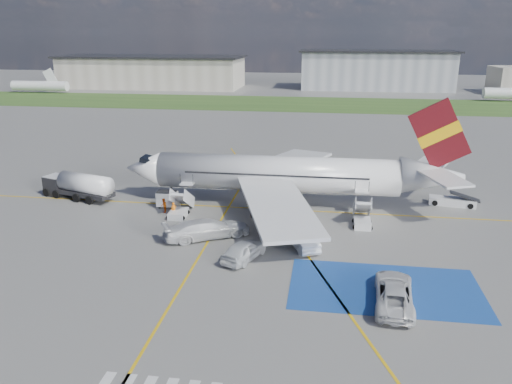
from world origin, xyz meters
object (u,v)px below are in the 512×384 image
airliner (291,174)px  car_silver_a (244,250)px  van_white_b (207,226)px  belt_loader (453,202)px  car_silver_b (302,239)px  van_white_a (394,289)px  gpu_cart (167,200)px  fuel_tanker (79,188)px

airliner → car_silver_a: 15.10m
airliner → van_white_b: (-6.80, -10.58, -2.22)m
belt_loader → car_silver_b: car_silver_b is taller
car_silver_a → van_white_a: 12.71m
car_silver_b → gpu_cart: bearing=-52.8°
car_silver_b → van_white_b: van_white_b is taller
fuel_tanker → gpu_cart: 10.92m
car_silver_a → van_white_a: bearing=177.1°
car_silver_b → van_white_b: size_ratio=0.82×
car_silver_a → gpu_cart: bearing=-26.5°
fuel_tanker → belt_loader: (41.53, 3.78, -0.88)m
car_silver_a → car_silver_b: 5.62m
belt_loader → fuel_tanker: bearing=-165.7°
airliner → van_white_a: airliner is taller
car_silver_b → belt_loader: bearing=-162.0°
belt_loader → car_silver_b: size_ratio=1.09×
gpu_cart → belt_loader: 31.13m
belt_loader → van_white_b: van_white_b is taller
car_silver_b → van_white_b: (-8.79, 0.90, 0.37)m
fuel_tanker → car_silver_b: (25.88, -9.92, -0.46)m
gpu_cart → car_silver_b: size_ratio=0.46×
van_white_b → car_silver_a: bearing=-163.3°
airliner → van_white_a: 21.98m
car_silver_a → fuel_tanker: bearing=-9.6°
gpu_cart → van_white_b: (6.26, -7.68, 0.36)m
fuel_tanker → car_silver_a: size_ratio=1.85×
airliner → gpu_cart: airliner is taller
airliner → belt_loader: size_ratio=6.89×
gpu_cart → van_white_b: van_white_b is taller
gpu_cart → car_silver_b: 17.33m
fuel_tanker → van_white_b: fuel_tanker is taller
fuel_tanker → van_white_b: size_ratio=1.52×
airliner → car_silver_b: (1.99, -11.48, -2.59)m
airliner → belt_loader: bearing=7.1°
gpu_cart → belt_loader: size_ratio=0.42×
car_silver_b → fuel_tanker: bearing=-44.1°
belt_loader → van_white_a: van_white_a is taller
belt_loader → airliner: bearing=-163.7°
gpu_cart → van_white_b: 9.92m
belt_loader → van_white_a: 23.87m
fuel_tanker → van_white_b: (17.09, -9.01, -0.09)m
van_white_a → airliner: bearing=-61.4°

